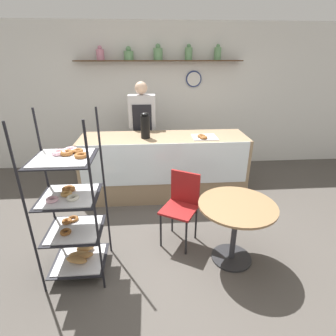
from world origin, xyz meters
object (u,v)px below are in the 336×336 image
at_px(pastry_rack, 73,215).
at_px(cafe_chair, 182,201).
at_px(cafe_table, 236,218).
at_px(person_worker, 143,129).
at_px(coffee_carafe, 145,126).
at_px(donut_tray_counter, 203,137).

distance_m(pastry_rack, cafe_chair, 1.23).
height_order(pastry_rack, cafe_table, pastry_rack).
bearing_deg(person_worker, pastry_rack, -106.79).
height_order(pastry_rack, cafe_chair, pastry_rack).
xyz_separation_m(coffee_carafe, donut_tray_counter, (0.86, -0.07, -0.17)).
relative_size(pastry_rack, coffee_carafe, 4.42).
relative_size(person_worker, coffee_carafe, 4.57).
relative_size(pastry_rack, cafe_chair, 1.92).
relative_size(pastry_rack, donut_tray_counter, 4.62).
xyz_separation_m(pastry_rack, cafe_chair, (1.14, 0.43, -0.14)).
xyz_separation_m(person_worker, coffee_carafe, (0.05, -0.66, 0.22)).
bearing_deg(coffee_carafe, cafe_chair, -69.34).
bearing_deg(cafe_chair, pastry_rack, -129.27).
xyz_separation_m(person_worker, cafe_table, (1.00, -2.17, -0.41)).
relative_size(person_worker, cafe_chair, 1.98).
xyz_separation_m(cafe_table, donut_tray_counter, (-0.08, 1.45, 0.47)).
bearing_deg(donut_tray_counter, coffee_carafe, 175.55).
distance_m(person_worker, donut_tray_counter, 1.17).
bearing_deg(pastry_rack, coffee_carafe, 65.02).
height_order(person_worker, cafe_chair, person_worker).
relative_size(cafe_table, cafe_chair, 0.93).
distance_m(cafe_table, cafe_chair, 0.66).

